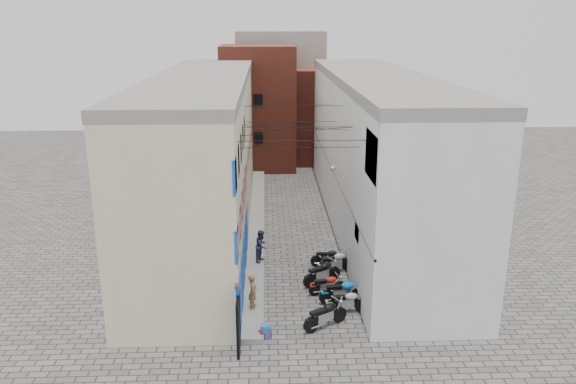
{
  "coord_description": "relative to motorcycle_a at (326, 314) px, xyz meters",
  "views": [
    {
      "loc": [
        -1.42,
        -18.8,
        11.81
      ],
      "look_at": [
        -0.26,
        10.14,
        3.0
      ],
      "focal_mm": 35.0,
      "sensor_mm": 36.0,
      "label": 1
    }
  ],
  "objects": [
    {
      "name": "far_shopfront",
      "position": [
        -0.89,
        24.0,
        0.6
      ],
      "size": [
        2.0,
        0.3,
        2.4
      ],
      "primitive_type": "cube",
      "color": "black",
      "rests_on": "ground"
    },
    {
      "name": "motorcycle_e",
      "position": [
        0.25,
        3.94,
        0.01
      ],
      "size": [
        2.13,
        1.69,
        1.22
      ],
      "primitive_type": null,
      "rotation": [
        0.0,
        0.0,
        -1.0
      ],
      "color": "black",
      "rests_on": "ground"
    },
    {
      "name": "building_far_brick_right",
      "position": [
        2.11,
        28.8,
        3.4
      ],
      "size": [
        5.0,
        6.0,
        8.0
      ],
      "primitive_type": "cube",
      "color": "maroon",
      "rests_on": "ground"
    },
    {
      "name": "water_jug_near",
      "position": [
        -2.44,
        -0.7,
        -0.33
      ],
      "size": [
        0.36,
        0.36,
        0.55
      ],
      "primitive_type": "cylinder",
      "rotation": [
        0.0,
        0.0,
        -0.02
      ],
      "color": "blue",
      "rests_on": "ground"
    },
    {
      "name": "building_far_concrete",
      "position": [
        -0.89,
        32.8,
        4.9
      ],
      "size": [
        8.0,
        5.0,
        11.0
      ],
      "primitive_type": "cube",
      "color": "gray",
      "rests_on": "ground"
    },
    {
      "name": "motorcycle_f",
      "position": [
        1.01,
        5.09,
        0.0
      ],
      "size": [
        2.19,
        1.39,
        1.21
      ],
      "primitive_type": null,
      "rotation": [
        0.0,
        0.0,
        -1.19
      ],
      "color": "#A8A9AD",
      "rests_on": "ground"
    },
    {
      "name": "red_crate",
      "position": [
        -2.44,
        -0.7,
        -0.46
      ],
      "size": [
        0.53,
        0.46,
        0.28
      ],
      "primitive_type": "cube",
      "rotation": [
        0.0,
        0.0,
        0.33
      ],
      "color": "maroon",
      "rests_on": "ground"
    },
    {
      "name": "motorcycle_b",
      "position": [
        1.0,
        1.12,
        -0.05
      ],
      "size": [
        1.95,
        0.7,
        1.11
      ],
      "primitive_type": null,
      "rotation": [
        0.0,
        0.0,
        -1.52
      ],
      "color": "#A5A5AA",
      "rests_on": "ground"
    },
    {
      "name": "plinth",
      "position": [
        -2.94,
        11.8,
        -0.48
      ],
      "size": [
        0.9,
        26.0,
        0.25
      ],
      "primitive_type": "cube",
      "color": "gray",
      "rests_on": "ground"
    },
    {
      "name": "building_right",
      "position": [
        4.11,
        11.79,
        3.9
      ],
      "size": [
        5.94,
        26.0,
        9.0
      ],
      "color": "silver",
      "rests_on": "ground"
    },
    {
      "name": "building_left",
      "position": [
        -5.87,
        11.75,
        3.89
      ],
      "size": [
        5.1,
        27.0,
        9.0
      ],
      "color": "beige",
      "rests_on": "ground"
    },
    {
      "name": "building_far_brick_left",
      "position": [
        -2.89,
        26.8,
        4.4
      ],
      "size": [
        6.0,
        6.0,
        10.0
      ],
      "primitive_type": "cube",
      "color": "maroon",
      "rests_on": "ground"
    },
    {
      "name": "motorcycle_a",
      "position": [
        0.0,
        0.0,
        0.0
      ],
      "size": [
        2.12,
        1.65,
        1.21
      ],
      "primitive_type": null,
      "rotation": [
        0.0,
        0.0,
        -1.02
      ],
      "color": "black",
      "rests_on": "ground"
    },
    {
      "name": "overhead_wires",
      "position": [
        -0.89,
        6.44,
        6.52
      ],
      "size": [
        5.8,
        13.02,
        1.32
      ],
      "color": "black",
      "rests_on": "ground"
    },
    {
      "name": "water_jug_far",
      "position": [
        -2.32,
        -0.7,
        -0.37
      ],
      "size": [
        0.38,
        0.38,
        0.46
      ],
      "primitive_type": "cylinder",
      "rotation": [
        0.0,
        0.0,
        0.39
      ],
      "color": "#2150A5",
      "rests_on": "ground"
    },
    {
      "name": "motorcycle_c",
      "position": [
        0.96,
        1.98,
        0.01
      ],
      "size": [
        2.17,
        0.9,
        1.22
      ],
      "primitive_type": null,
      "rotation": [
        0.0,
        0.0,
        -1.46
      ],
      "color": "blue",
      "rests_on": "ground"
    },
    {
      "name": "ground",
      "position": [
        -0.89,
        -1.2,
        -0.6
      ],
      "size": [
        90.0,
        90.0,
        0.0
      ],
      "primitive_type": "plane",
      "color": "#585653",
      "rests_on": "ground"
    },
    {
      "name": "person_b",
      "position": [
        -2.59,
        6.08,
        0.47
      ],
      "size": [
        0.89,
        0.98,
        1.64
      ],
      "primitive_type": "imported",
      "rotation": [
        0.0,
        0.0,
        1.15
      ],
      "color": "#2C2B41",
      "rests_on": "plinth"
    },
    {
      "name": "motorcycle_g",
      "position": [
        0.75,
        5.85,
        -0.09
      ],
      "size": [
        1.81,
        0.64,
        1.04
      ],
      "primitive_type": null,
      "rotation": [
        0.0,
        0.0,
        -1.61
      ],
      "color": "black",
      "rests_on": "ground"
    },
    {
      "name": "motorcycle_d",
      "position": [
        0.38,
        2.86,
        -0.1
      ],
      "size": [
        1.82,
        0.88,
        1.01
      ],
      "primitive_type": null,
      "rotation": [
        0.0,
        0.0,
        -1.38
      ],
      "color": "red",
      "rests_on": "ground"
    },
    {
      "name": "person_a",
      "position": [
        -2.93,
        1.25,
        0.4
      ],
      "size": [
        0.36,
        0.55,
        1.51
      ],
      "primitive_type": "imported",
      "rotation": [
        0.0,
        0.0,
        1.57
      ],
      "color": "#905E34",
      "rests_on": "plinth"
    }
  ]
}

